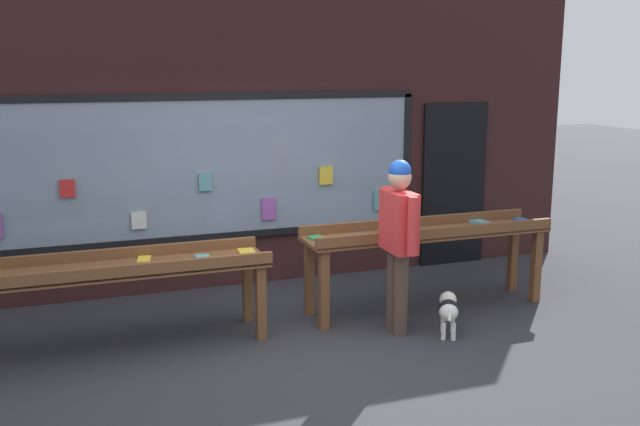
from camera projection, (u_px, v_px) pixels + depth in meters
ground_plane at (312, 355)px, 6.43m from camera, size 40.00×40.00×0.00m
shopfront_facade at (245, 139)px, 8.28m from camera, size 8.63×0.29×3.50m
display_table_left at (121, 274)px, 6.50m from camera, size 2.69×0.69×0.86m
display_table_right at (427, 239)px, 7.54m from camera, size 2.69×0.60×0.94m
person_browsing at (399, 233)px, 6.81m from camera, size 0.23×0.67×1.70m
small_dog at (449, 309)px, 6.87m from camera, size 0.34×0.49×0.38m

